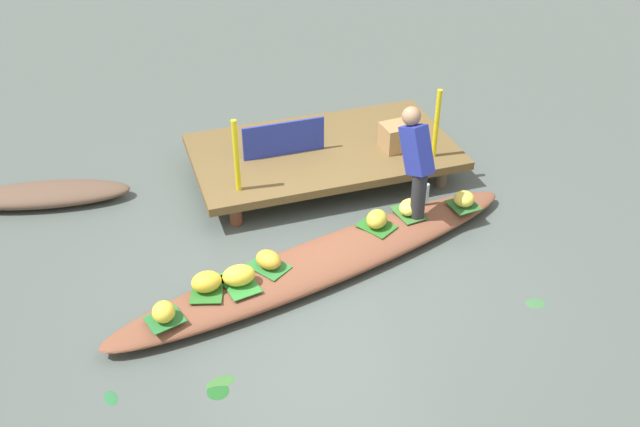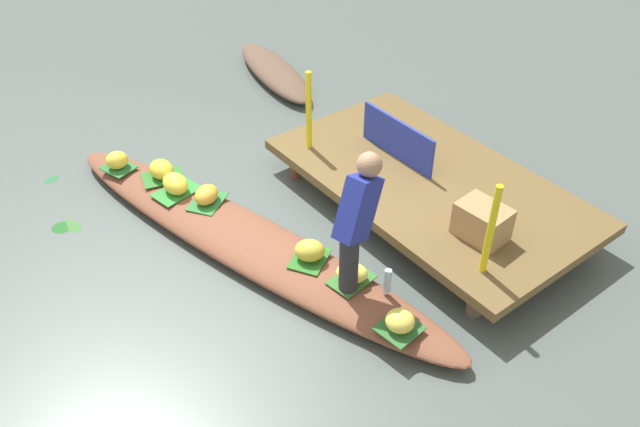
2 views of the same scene
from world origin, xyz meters
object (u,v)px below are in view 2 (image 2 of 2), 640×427
vendor_boat (245,240)px  banana_bunch_1 (175,184)px  banana_bunch_0 (400,321)px  banana_bunch_4 (310,250)px  banana_bunch_6 (352,273)px  moored_boat (275,72)px  water_bottle (387,281)px  vendor_person (357,218)px  banana_bunch_5 (161,169)px  produce_crate (482,222)px  banana_bunch_2 (117,160)px  market_banner (397,139)px  banana_bunch_3 (206,195)px

vendor_boat → banana_bunch_1: bearing=178.1°
banana_bunch_0 → banana_bunch_4: 1.08m
banana_bunch_0 → vendor_boat: bearing=-169.4°
banana_bunch_0 → banana_bunch_6: banana_bunch_0 is taller
moored_boat → water_bottle: (4.11, -1.68, 0.22)m
banana_bunch_4 → vendor_person: (0.47, 0.12, 0.60)m
banana_bunch_1 → banana_bunch_4: banana_bunch_1 is taller
moored_boat → banana_bunch_5: banana_bunch_5 is taller
banana_bunch_0 → banana_bunch_6: size_ratio=0.86×
moored_boat → produce_crate: (4.21, -0.68, 0.41)m
moored_boat → banana_bunch_6: banana_bunch_6 is taller
banana_bunch_2 → vendor_person: (2.83, 0.86, 0.60)m
banana_bunch_4 → market_banner: size_ratio=0.27×
banana_bunch_5 → banana_bunch_3: bearing=13.5°
vendor_boat → market_banner: (0.09, 1.81, 0.47)m
banana_bunch_1 → water_bottle: (2.31, 0.73, 0.01)m
banana_bunch_3 → market_banner: size_ratio=0.27×
banana_bunch_6 → moored_boat: bearing=154.5°
banana_bunch_2 → banana_bunch_3: banana_bunch_2 is taller
banana_bunch_6 → banana_bunch_2: bearing=-162.8°
vendor_boat → banana_bunch_3: (-0.60, -0.04, 0.20)m
banana_bunch_3 → vendor_person: bearing=13.6°
banana_bunch_3 → produce_crate: size_ratio=0.63×
banana_bunch_6 → water_bottle: size_ratio=1.17×
banana_bunch_3 → banana_bunch_4: bearing=13.3°
banana_bunch_2 → banana_bunch_6: (2.79, 0.87, -0.01)m
banana_bunch_4 → banana_bunch_5: banana_bunch_5 is taller
moored_boat → banana_bunch_1: 3.02m
banana_bunch_0 → banana_bunch_5: 3.04m
banana_bunch_1 → market_banner: market_banner is taller
banana_bunch_0 → water_bottle: 0.42m
market_banner → produce_crate: 1.42m
banana_bunch_1 → vendor_person: size_ratio=0.26×
vendor_boat → banana_bunch_0: 1.79m
banana_bunch_6 → vendor_person: bearing=-2.9°
banana_bunch_5 → produce_crate: size_ratio=0.66×
banana_bunch_3 → vendor_person: vendor_person is taller
vendor_boat → banana_bunch_5: (-1.25, -0.20, 0.21)m
vendor_person → banana_bunch_2: bearing=-163.0°
banana_bunch_1 → market_banner: (1.03, 2.02, 0.26)m
moored_boat → vendor_person: bearing=-14.6°
banana_bunch_4 → banana_bunch_0: bearing=3.7°
moored_boat → water_bottle: size_ratio=8.56×
banana_bunch_3 → banana_bunch_0: bearing=9.0°
water_bottle → produce_crate: produce_crate is taller
water_bottle → vendor_person: bearing=-147.6°
vendor_boat → produce_crate: (1.48, 1.54, 0.42)m
vendor_boat → banana_bunch_0: size_ratio=20.45×
vendor_person → water_bottle: bearing=32.4°
banana_bunch_1 → vendor_person: (2.07, 0.58, 0.59)m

